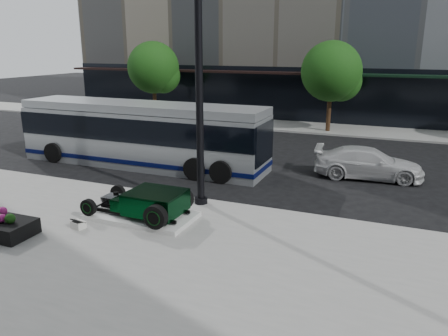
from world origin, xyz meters
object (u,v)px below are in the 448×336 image
at_px(lamppost, 199,93).
at_px(transit_bus, 142,134).
at_px(white_sedan, 368,163).
at_px(hot_rod, 150,202).

distance_m(lamppost, transit_bus, 6.88).
distance_m(lamppost, white_sedan, 8.45).
bearing_deg(hot_rod, white_sedan, 52.83).
xyz_separation_m(hot_rod, transit_bus, (-4.14, 6.01, 0.79)).
height_order(lamppost, white_sedan, lamppost).
xyz_separation_m(lamppost, white_sedan, (5.10, 5.85, -3.33)).
distance_m(hot_rod, lamppost, 3.92).
distance_m(hot_rod, white_sedan, 9.82).
bearing_deg(hot_rod, transit_bus, 124.60).
bearing_deg(white_sedan, hot_rod, 136.82).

